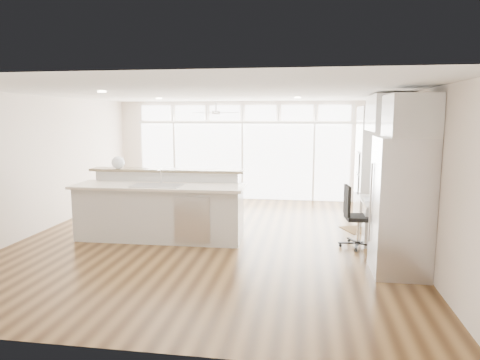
# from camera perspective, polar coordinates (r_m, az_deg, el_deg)

# --- Properties ---
(floor) EXTENTS (7.00, 8.00, 0.02)m
(floor) POSITION_cam_1_polar(r_m,az_deg,el_deg) (8.23, -3.72, -7.77)
(floor) COLOR #442B15
(floor) RESTS_ON ground
(ceiling) EXTENTS (7.00, 8.00, 0.02)m
(ceiling) POSITION_cam_1_polar(r_m,az_deg,el_deg) (7.91, -3.91, 11.43)
(ceiling) COLOR white
(ceiling) RESTS_ON wall_back
(wall_back) EXTENTS (7.00, 0.04, 2.70)m
(wall_back) POSITION_cam_1_polar(r_m,az_deg,el_deg) (11.87, 0.39, 3.95)
(wall_back) COLOR silver
(wall_back) RESTS_ON floor
(wall_front) EXTENTS (7.00, 0.04, 2.70)m
(wall_front) POSITION_cam_1_polar(r_m,az_deg,el_deg) (4.20, -15.77, -4.82)
(wall_front) COLOR silver
(wall_front) RESTS_ON floor
(wall_left) EXTENTS (0.04, 8.00, 2.70)m
(wall_left) POSITION_cam_1_polar(r_m,az_deg,el_deg) (9.36, -25.23, 1.91)
(wall_left) COLOR silver
(wall_left) RESTS_ON floor
(wall_right) EXTENTS (0.04, 8.00, 2.70)m
(wall_right) POSITION_cam_1_polar(r_m,az_deg,el_deg) (7.97, 21.58, 1.11)
(wall_right) COLOR silver
(wall_right) RESTS_ON floor
(glass_wall) EXTENTS (5.80, 0.06, 2.08)m
(glass_wall) POSITION_cam_1_polar(r_m,az_deg,el_deg) (11.84, 0.34, 2.48)
(glass_wall) COLOR white
(glass_wall) RESTS_ON wall_back
(transom_row) EXTENTS (5.90, 0.06, 0.40)m
(transom_row) POSITION_cam_1_polar(r_m,az_deg,el_deg) (11.78, 0.35, 8.93)
(transom_row) COLOR white
(transom_row) RESTS_ON wall_back
(desk_window) EXTENTS (0.04, 0.85, 0.85)m
(desk_window) POSITION_cam_1_polar(r_m,az_deg,el_deg) (8.23, 20.93, 2.76)
(desk_window) COLOR white
(desk_window) RESTS_ON wall_right
(ceiling_fan) EXTENTS (1.16, 1.16, 0.32)m
(ceiling_fan) POSITION_cam_1_polar(r_m,az_deg,el_deg) (10.74, -3.23, 9.49)
(ceiling_fan) COLOR white
(ceiling_fan) RESTS_ON ceiling
(recessed_lights) EXTENTS (3.40, 3.00, 0.02)m
(recessed_lights) POSITION_cam_1_polar(r_m,az_deg,el_deg) (8.10, -3.59, 11.22)
(recessed_lights) COLOR white
(recessed_lights) RESTS_ON ceiling
(oven_cabinet) EXTENTS (0.64, 1.20, 2.50)m
(oven_cabinet) POSITION_cam_1_polar(r_m,az_deg,el_deg) (9.68, 17.32, 1.93)
(oven_cabinet) COLOR silver
(oven_cabinet) RESTS_ON floor
(desk_nook) EXTENTS (0.72, 1.30, 0.76)m
(desk_nook) POSITION_cam_1_polar(r_m,az_deg,el_deg) (8.36, 18.28, -5.17)
(desk_nook) COLOR silver
(desk_nook) RESTS_ON floor
(upper_cabinets) EXTENTS (0.64, 1.30, 0.64)m
(upper_cabinets) POSITION_cam_1_polar(r_m,az_deg,el_deg) (8.14, 19.22, 8.44)
(upper_cabinets) COLOR silver
(upper_cabinets) RESTS_ON wall_right
(refrigerator) EXTENTS (0.76, 0.90, 2.00)m
(refrigerator) POSITION_cam_1_polar(r_m,az_deg,el_deg) (6.64, 20.68, -3.29)
(refrigerator) COLOR silver
(refrigerator) RESTS_ON floor
(fridge_cabinet) EXTENTS (0.64, 0.90, 0.60)m
(fridge_cabinet) POSITION_cam_1_polar(r_m,az_deg,el_deg) (6.52, 21.80, 7.96)
(fridge_cabinet) COLOR silver
(fridge_cabinet) RESTS_ON wall_right
(framed_photos) EXTENTS (0.06, 0.22, 0.80)m
(framed_photos) POSITION_cam_1_polar(r_m,az_deg,el_deg) (8.85, 20.05, 2.20)
(framed_photos) COLOR black
(framed_photos) RESTS_ON wall_right
(kitchen_island) EXTENTS (3.22, 1.26, 1.27)m
(kitchen_island) POSITION_cam_1_polar(r_m,az_deg,el_deg) (8.12, -10.68, -3.43)
(kitchen_island) COLOR silver
(kitchen_island) RESTS_ON floor
(rug) EXTENTS (1.02, 0.90, 0.01)m
(rug) POSITION_cam_1_polar(r_m,az_deg,el_deg) (9.16, 16.27, -6.30)
(rug) COLOR #3C2713
(rug) RESTS_ON floor
(office_chair) EXTENTS (0.62, 0.58, 1.09)m
(office_chair) POSITION_cam_1_polar(r_m,az_deg,el_deg) (7.79, 15.54, -4.77)
(office_chair) COLOR black
(office_chair) RESTS_ON floor
(fishbowl) EXTENTS (0.27, 0.27, 0.25)m
(fishbowl) POSITION_cam_1_polar(r_m,az_deg,el_deg) (8.71, -15.94, 2.25)
(fishbowl) COLOR white
(fishbowl) RESTS_ON kitchen_island
(monitor) EXTENTS (0.10, 0.50, 0.42)m
(monitor) POSITION_cam_1_polar(r_m,az_deg,el_deg) (8.23, 17.93, -1.18)
(monitor) COLOR black
(monitor) RESTS_ON desk_nook
(keyboard) EXTENTS (0.15, 0.36, 0.02)m
(keyboard) POSITION_cam_1_polar(r_m,az_deg,el_deg) (8.24, 16.69, -2.53)
(keyboard) COLOR white
(keyboard) RESTS_ON desk_nook
(potted_plant) EXTENTS (0.28, 0.30, 0.22)m
(potted_plant) POSITION_cam_1_polar(r_m,az_deg,el_deg) (9.62, 17.68, 10.00)
(potted_plant) COLOR #325F29
(potted_plant) RESTS_ON oven_cabinet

